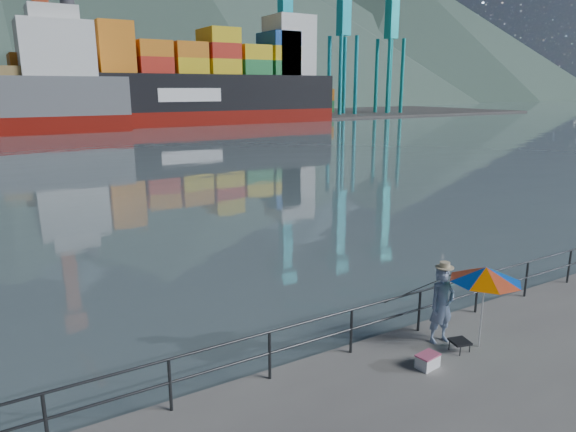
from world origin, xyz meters
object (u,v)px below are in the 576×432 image
at_px(container_ship, 190,86).
at_px(fisherman, 442,305).
at_px(beach_umbrella, 486,274).
at_px(cooler_bag, 428,362).

bearing_deg(container_ship, fisherman, -106.38).
height_order(fisherman, beach_umbrella, beach_umbrella).
xyz_separation_m(fisherman, beach_umbrella, (0.57, -0.63, 0.83)).
height_order(fisherman, container_ship, container_ship).
height_order(cooler_bag, container_ship, container_ship).
bearing_deg(beach_umbrella, container_ship, 74.16).
distance_m(beach_umbrella, container_ship, 77.01).
distance_m(cooler_bag, container_ship, 77.62).
relative_size(beach_umbrella, container_ship, 0.04).
distance_m(fisherman, beach_umbrella, 1.19).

